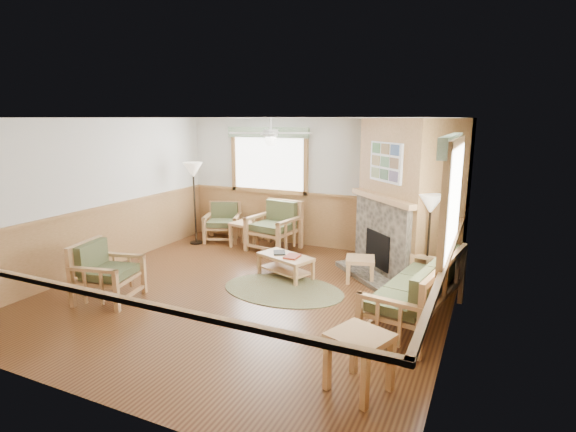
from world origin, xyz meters
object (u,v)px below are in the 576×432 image
at_px(end_table_chairs, 244,235).
at_px(floor_lamp_left, 195,203).
at_px(armchair_back_left, 223,222).
at_px(end_table_sofa, 359,362).
at_px(armchair_left, 108,272).
at_px(floor_lamp_right, 428,246).
at_px(coffee_table, 285,266).
at_px(footstool, 360,269).
at_px(sofa, 416,289).
at_px(armchair_back_right, 274,226).

height_order(end_table_chairs, floor_lamp_left, floor_lamp_left).
xyz_separation_m(armchair_back_left, floor_lamp_left, (-0.39, -0.47, 0.48)).
xyz_separation_m(end_table_sofa, floor_lamp_left, (-4.77, 3.81, 0.59)).
bearing_deg(armchair_left, floor_lamp_right, -75.22).
relative_size(coffee_table, floor_lamp_left, 0.54).
bearing_deg(footstool, coffee_table, -164.41).
relative_size(footstool, floor_lamp_left, 0.26).
xyz_separation_m(sofa, end_table_chairs, (-3.93, 2.16, -0.19)).
bearing_deg(floor_lamp_left, armchair_back_right, 9.57).
relative_size(sofa, end_table_sofa, 3.25).
height_order(armchair_left, coffee_table, armchair_left).
height_order(armchair_back_left, armchair_back_right, armchair_back_right).
bearing_deg(end_table_sofa, armchair_left, 170.61).
bearing_deg(floor_lamp_left, end_table_chairs, 10.86).
xyz_separation_m(armchair_left, coffee_table, (1.99, 2.02, -0.25)).
bearing_deg(floor_lamp_left, armchair_left, -77.40).
relative_size(armchair_back_right, footstool, 2.14).
relative_size(armchair_left, end_table_sofa, 1.45).
bearing_deg(footstool, end_table_sofa, -74.37).
distance_m(armchair_back_left, armchair_back_right, 1.38).
bearing_deg(armchair_left, armchair_back_left, -7.17).
height_order(footstool, floor_lamp_left, floor_lamp_left).
height_order(armchair_left, footstool, armchair_left).
bearing_deg(coffee_table, end_table_chairs, 160.92).
distance_m(armchair_back_right, floor_lamp_left, 1.83).
bearing_deg(armchair_back_left, coffee_table, -55.36).
height_order(armchair_back_left, end_table_sofa, armchair_back_left).
bearing_deg(coffee_table, armchair_back_right, 143.82).
xyz_separation_m(sofa, footstool, (-1.09, 1.18, -0.26)).
distance_m(armchair_left, end_table_sofa, 4.13).
height_order(armchair_left, floor_lamp_left, floor_lamp_left).
height_order(armchair_left, end_table_sofa, armchair_left).
height_order(armchair_back_left, end_table_chairs, armchair_back_left).
distance_m(armchair_left, end_table_chairs, 3.37).
xyz_separation_m(armchair_back_left, armchair_left, (0.31, -3.61, 0.03)).
xyz_separation_m(armchair_back_right, armchair_left, (-1.06, -3.44, -0.06)).
distance_m(footstool, floor_lamp_left, 4.05).
height_order(coffee_table, end_table_chairs, end_table_chairs).
xyz_separation_m(armchair_back_left, end_table_chairs, (0.69, -0.26, -0.15)).
bearing_deg(armchair_left, footstool, -65.71).
bearing_deg(footstool, sofa, -47.10).
height_order(armchair_left, floor_lamp_right, floor_lamp_right).
distance_m(coffee_table, floor_lamp_left, 3.00).
distance_m(end_table_sofa, floor_lamp_right, 2.90).
bearing_deg(footstool, end_table_chairs, 160.90).
distance_m(end_table_chairs, floor_lamp_left, 1.27).
relative_size(end_table_sofa, floor_lamp_right, 0.38).
xyz_separation_m(coffee_table, end_table_chairs, (-1.61, 1.32, 0.07)).
relative_size(armchair_left, end_table_chairs, 1.67).
xyz_separation_m(sofa, floor_lamp_left, (-5.01, 1.95, 0.44)).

